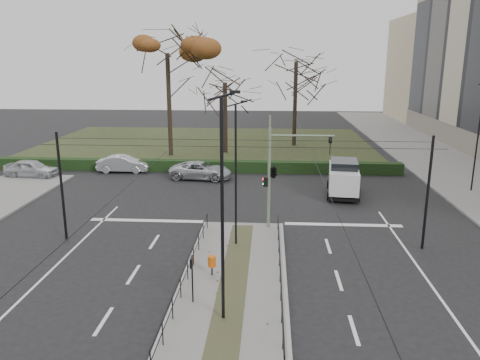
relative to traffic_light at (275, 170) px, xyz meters
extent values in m
plane|color=black|center=(-1.84, -4.50, -3.54)|extent=(140.00, 140.00, 0.00)
cube|color=slate|center=(-1.84, -7.00, -3.47)|extent=(4.40, 15.00, 0.14)
cube|color=slate|center=(16.16, 17.50, -3.47)|extent=(8.00, 90.00, 0.14)
cube|color=#262F17|center=(-7.84, 27.50, -3.49)|extent=(38.00, 26.00, 0.10)
cube|color=black|center=(-7.84, 14.10, -3.04)|extent=(38.00, 1.00, 1.00)
cylinder|color=black|center=(-3.89, -0.50, -2.95)|extent=(0.04, 0.04, 0.90)
cylinder|color=black|center=(0.21, -0.50, -2.95)|extent=(0.04, 0.04, 0.90)
cylinder|color=black|center=(-3.89, -7.10, -2.50)|extent=(0.04, 13.20, 0.04)
cylinder|color=black|center=(0.21, -7.10, -2.50)|extent=(0.04, 13.20, 0.04)
cylinder|color=black|center=(-11.44, -2.50, -0.54)|extent=(0.14, 0.14, 6.00)
cylinder|color=black|center=(7.76, -2.50, -0.54)|extent=(0.14, 0.14, 6.00)
cylinder|color=black|center=(-1.84, -3.50, 1.96)|extent=(20.00, 0.02, 0.02)
cylinder|color=black|center=(-1.84, -1.50, 1.96)|extent=(20.00, 0.02, 0.02)
cylinder|color=black|center=(-5.34, -6.50, 1.76)|extent=(0.02, 34.00, 0.02)
cylinder|color=black|center=(1.66, -6.50, 1.76)|extent=(0.02, 34.00, 0.02)
cylinder|color=slate|center=(-0.34, 0.00, -0.48)|extent=(0.18, 0.18, 5.84)
cylinder|color=slate|center=(1.46, 0.00, 1.99)|extent=(3.59, 0.11, 0.11)
imported|color=black|center=(3.03, 0.00, 1.43)|extent=(0.21, 0.23, 1.01)
imported|color=black|center=(-0.09, 0.00, -0.03)|extent=(0.94, 2.28, 0.90)
cube|color=black|center=(-0.54, 0.00, -0.70)|extent=(0.25, 0.18, 0.56)
sphere|color=#FF0C0C|center=(-0.65, 0.00, -0.53)|extent=(0.12, 0.12, 0.12)
sphere|color=#0CE533|center=(-0.65, 0.00, -0.84)|extent=(0.12, 0.12, 0.12)
cylinder|color=black|center=(-2.86, -6.61, -3.17)|extent=(0.07, 0.07, 0.44)
cylinder|color=#C64E0B|center=(-2.86, -6.61, -2.73)|extent=(0.36, 0.36, 0.49)
cylinder|color=black|center=(-3.34, -9.07, -2.47)|extent=(0.06, 0.06, 1.84)
cube|color=black|center=(-3.34, -9.07, -1.65)|extent=(0.09, 0.51, 0.39)
cube|color=white|center=(-3.40, -9.07, -1.65)|extent=(0.02, 0.44, 0.32)
cylinder|color=black|center=(-1.99, -10.21, 0.75)|extent=(0.12, 0.12, 8.30)
cube|color=black|center=(-1.53, -10.21, 5.06)|extent=(0.36, 0.15, 0.10)
cylinder|color=black|center=(-2.05, -2.83, 0.29)|extent=(0.11, 0.11, 7.37)
cube|color=black|center=(-1.63, -2.83, 4.11)|extent=(0.32, 0.13, 0.09)
cylinder|color=black|center=(14.81, 8.79, 0.55)|extent=(0.12, 0.12, 7.90)
imported|color=#ABAEB3|center=(-20.29, 11.05, -2.77)|extent=(4.63, 2.22, 1.53)
imported|color=#ABAEB3|center=(-13.19, 13.50, -2.80)|extent=(4.52, 1.74, 1.47)
imported|color=#ABAEB3|center=(-6.00, 11.51, -2.83)|extent=(5.35, 2.93, 1.42)
cube|color=silver|center=(5.07, 7.44, -2.26)|extent=(2.58, 5.03, 1.56)
cube|color=black|center=(5.07, 7.44, -1.32)|extent=(2.17, 2.86, 0.73)
cube|color=black|center=(5.07, 7.44, -3.24)|extent=(2.63, 5.13, 0.18)
cylinder|color=black|center=(5.89, 5.73, -3.21)|extent=(0.30, 0.68, 0.66)
cylinder|color=black|center=(3.87, 5.97, -3.21)|extent=(0.30, 0.68, 0.66)
cylinder|color=black|center=(6.26, 8.90, -3.21)|extent=(0.30, 0.68, 0.66)
cylinder|color=black|center=(4.25, 9.14, -3.21)|extent=(0.30, 0.68, 0.66)
cylinder|color=black|center=(-10.50, 20.91, 1.64)|extent=(0.44, 0.44, 10.16)
ellipsoid|color=#512912|center=(-10.50, 20.91, 6.72)|extent=(9.44, 9.44, 6.38)
cylinder|color=black|center=(2.46, 27.49, 1.22)|extent=(0.44, 0.44, 9.32)
cylinder|color=black|center=(-5.00, 22.67, 0.20)|extent=(0.44, 0.44, 7.27)
camera|label=1|loc=(-0.35, -25.99, 6.10)|focal=35.00mm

